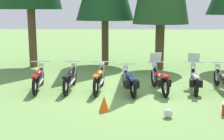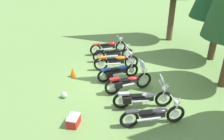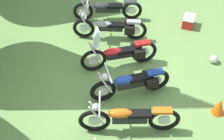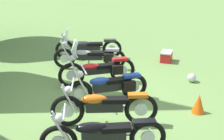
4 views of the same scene
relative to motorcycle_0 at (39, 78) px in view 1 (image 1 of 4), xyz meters
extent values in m
plane|color=#6B934C|center=(3.44, -0.11, -0.45)|extent=(80.00, 80.00, 0.00)
torus|color=black|center=(-0.10, 0.80, -0.10)|extent=(0.19, 0.72, 0.71)
cylinder|color=silver|center=(-0.10, 0.80, -0.10)|extent=(0.08, 0.27, 0.27)
torus|color=black|center=(0.10, -0.84, -0.10)|extent=(0.19, 0.72, 0.71)
cylinder|color=silver|center=(0.10, -0.84, -0.10)|extent=(0.08, 0.27, 0.27)
cube|color=black|center=(0.00, -0.02, 0.02)|extent=(0.29, 0.84, 0.26)
ellipsoid|color=#B21919|center=(-0.03, 0.20, 0.18)|extent=(0.31, 0.61, 0.20)
cube|color=black|center=(0.03, -0.25, 0.15)|extent=(0.29, 0.57, 0.10)
cube|color=#B21919|center=(0.09, -0.76, 0.23)|extent=(0.23, 0.46, 0.08)
cylinder|color=silver|center=(-0.16, 0.73, 0.20)|extent=(0.08, 0.34, 0.65)
cylinder|color=silver|center=(-0.02, 0.75, 0.20)|extent=(0.08, 0.34, 0.65)
cylinder|color=silver|center=(-0.08, 0.66, 0.54)|extent=(0.76, 0.13, 0.04)
sphere|color=silver|center=(-0.09, 0.75, 0.42)|extent=(0.19, 0.19, 0.17)
cylinder|color=silver|center=(0.14, -0.19, -0.08)|extent=(0.18, 0.82, 0.08)
torus|color=black|center=(1.22, 0.86, -0.10)|extent=(0.11, 0.71, 0.71)
cylinder|color=silver|center=(1.22, 0.86, -0.10)|extent=(0.06, 0.28, 0.28)
torus|color=black|center=(1.19, -0.83, -0.10)|extent=(0.11, 0.71, 0.71)
cylinder|color=silver|center=(1.19, -0.83, -0.10)|extent=(0.06, 0.28, 0.28)
cube|color=black|center=(1.20, 0.02, 0.02)|extent=(0.21, 0.84, 0.26)
ellipsoid|color=black|center=(1.21, 0.25, 0.18)|extent=(0.25, 0.60, 0.20)
cube|color=black|center=(1.20, -0.22, 0.15)|extent=(0.24, 0.56, 0.10)
cube|color=black|center=(1.19, -0.75, 0.24)|extent=(0.19, 0.44, 0.08)
cylinder|color=silver|center=(1.14, 0.80, 0.20)|extent=(0.05, 0.34, 0.65)
cylinder|color=silver|center=(1.29, 0.80, 0.20)|extent=(0.05, 0.34, 0.65)
cylinder|color=silver|center=(1.22, 0.72, 0.54)|extent=(0.61, 0.05, 0.04)
sphere|color=silver|center=(1.22, 0.81, 0.42)|extent=(0.17, 0.17, 0.17)
cylinder|color=silver|center=(1.32, -0.17, -0.08)|extent=(0.10, 0.84, 0.08)
torus|color=black|center=(2.37, 0.72, -0.08)|extent=(0.16, 0.76, 0.75)
cylinder|color=silver|center=(2.37, 0.72, -0.08)|extent=(0.07, 0.29, 0.29)
torus|color=black|center=(2.25, -0.91, -0.08)|extent=(0.16, 0.76, 0.75)
cylinder|color=silver|center=(2.25, -0.91, -0.08)|extent=(0.07, 0.29, 0.29)
cube|color=black|center=(2.31, -0.10, 0.04)|extent=(0.25, 0.82, 0.26)
ellipsoid|color=#D16014|center=(2.33, 0.13, 0.20)|extent=(0.28, 0.59, 0.21)
cube|color=black|center=(2.30, -0.32, 0.17)|extent=(0.26, 0.55, 0.10)
cube|color=#D16014|center=(2.26, -0.83, 0.28)|extent=(0.20, 0.45, 0.08)
cylinder|color=silver|center=(2.30, 0.66, 0.22)|extent=(0.07, 0.34, 0.65)
cylinder|color=silver|center=(2.44, 0.65, 0.22)|extent=(0.07, 0.34, 0.65)
cylinder|color=silver|center=(2.36, 0.58, 0.56)|extent=(0.71, 0.09, 0.04)
sphere|color=silver|center=(2.37, 0.67, 0.44)|extent=(0.18, 0.18, 0.17)
cylinder|color=silver|center=(2.42, -0.29, -0.06)|extent=(0.14, 0.81, 0.08)
torus|color=black|center=(3.31, 0.45, -0.11)|extent=(0.23, 0.71, 0.70)
cylinder|color=silver|center=(3.31, 0.45, -0.11)|extent=(0.09, 0.27, 0.26)
torus|color=black|center=(3.56, -1.00, -0.11)|extent=(0.23, 0.71, 0.70)
cylinder|color=silver|center=(3.56, -1.00, -0.11)|extent=(0.09, 0.27, 0.26)
cube|color=black|center=(3.43, -0.27, 0.01)|extent=(0.33, 0.75, 0.25)
ellipsoid|color=navy|center=(3.40, -0.07, 0.16)|extent=(0.34, 0.55, 0.20)
cube|color=black|center=(3.47, -0.47, 0.13)|extent=(0.32, 0.52, 0.10)
cube|color=navy|center=(3.54, -0.92, 0.21)|extent=(0.26, 0.47, 0.08)
cylinder|color=silver|center=(3.24, 0.38, 0.19)|extent=(0.10, 0.34, 0.65)
cylinder|color=silver|center=(3.39, 0.41, 0.19)|extent=(0.10, 0.34, 0.65)
cylinder|color=silver|center=(3.33, 0.31, 0.53)|extent=(0.71, 0.16, 0.04)
sphere|color=silver|center=(3.31, 0.40, 0.41)|extent=(0.20, 0.20, 0.17)
cylinder|color=silver|center=(3.59, -0.41, -0.09)|extent=(0.20, 0.73, 0.08)
cube|color=black|center=(3.36, -0.83, -0.01)|extent=(0.19, 0.34, 0.26)
cube|color=black|center=(3.68, -0.77, -0.01)|extent=(0.19, 0.34, 0.26)
torus|color=black|center=(4.45, 0.65, -0.08)|extent=(0.22, 0.76, 0.76)
cylinder|color=silver|center=(4.45, 0.65, -0.08)|extent=(0.09, 0.30, 0.29)
torus|color=black|center=(4.68, -0.84, -0.08)|extent=(0.22, 0.76, 0.76)
cylinder|color=silver|center=(4.68, -0.84, -0.08)|extent=(0.09, 0.30, 0.29)
cube|color=black|center=(4.56, -0.10, 0.02)|extent=(0.31, 0.77, 0.21)
ellipsoid|color=#B21919|center=(4.53, 0.11, 0.14)|extent=(0.33, 0.56, 0.16)
cube|color=black|center=(4.59, -0.30, 0.11)|extent=(0.31, 0.53, 0.10)
cube|color=#B21919|center=(4.66, -0.76, 0.28)|extent=(0.25, 0.46, 0.08)
cylinder|color=silver|center=(4.38, 0.58, 0.22)|extent=(0.09, 0.34, 0.65)
cylinder|color=silver|center=(4.53, 0.60, 0.22)|extent=(0.09, 0.34, 0.65)
cylinder|color=silver|center=(4.47, 0.51, 0.56)|extent=(0.65, 0.13, 0.04)
sphere|color=silver|center=(4.46, 0.60, 0.44)|extent=(0.19, 0.19, 0.17)
cylinder|color=silver|center=(4.71, -0.24, -0.06)|extent=(0.19, 0.75, 0.08)
cube|color=silver|center=(4.47, 0.53, 0.74)|extent=(0.46, 0.22, 0.39)
cube|color=black|center=(4.49, -0.67, 0.02)|extent=(0.19, 0.34, 0.26)
cube|color=black|center=(4.80, -0.62, 0.02)|extent=(0.19, 0.34, 0.26)
torus|color=black|center=(6.02, 0.90, -0.10)|extent=(0.21, 0.71, 0.70)
cylinder|color=silver|center=(6.02, 0.90, -0.10)|extent=(0.09, 0.27, 0.27)
torus|color=black|center=(5.77, -0.75, -0.10)|extent=(0.21, 0.71, 0.70)
cylinder|color=silver|center=(5.77, -0.75, -0.10)|extent=(0.09, 0.27, 0.27)
cube|color=black|center=(5.89, 0.07, -0.01)|extent=(0.31, 0.84, 0.20)
ellipsoid|color=#9EA0A8|center=(5.93, 0.30, 0.11)|extent=(0.32, 0.62, 0.16)
cube|color=black|center=(5.86, -0.15, 0.08)|extent=(0.30, 0.58, 0.10)
cube|color=#9EA0A8|center=(5.78, -0.67, 0.22)|extent=(0.24, 0.46, 0.08)
cylinder|color=silver|center=(5.94, 0.85, 0.20)|extent=(0.09, 0.34, 0.65)
cylinder|color=silver|center=(6.08, 0.83, 0.20)|extent=(0.09, 0.34, 0.65)
cylinder|color=silver|center=(6.00, 0.76, 0.53)|extent=(0.76, 0.15, 0.04)
sphere|color=silver|center=(6.01, 0.85, 0.41)|extent=(0.19, 0.19, 0.17)
cylinder|color=silver|center=(5.98, -0.13, -0.08)|extent=(0.20, 0.83, 0.08)
cube|color=silver|center=(6.00, 0.78, 0.71)|extent=(0.46, 0.22, 0.39)
cube|color=black|center=(5.65, -0.53, 0.00)|extent=(0.19, 0.34, 0.26)
cube|color=black|center=(5.95, -0.58, 0.00)|extent=(0.19, 0.34, 0.26)
torus|color=black|center=(6.99, 0.90, -0.11)|extent=(0.14, 0.70, 0.69)
cylinder|color=silver|center=(6.99, 0.90, -0.11)|extent=(0.06, 0.26, 0.26)
cube|color=black|center=(6.95, 0.06, -0.01)|extent=(0.24, 0.85, 0.21)
ellipsoid|color=#2D2D33|center=(6.96, 0.29, 0.12)|extent=(0.28, 0.61, 0.17)
cylinder|color=silver|center=(6.92, 0.84, 0.19)|extent=(0.06, 0.34, 0.65)
cylinder|color=silver|center=(7.07, 0.84, 0.19)|extent=(0.06, 0.34, 0.65)
cylinder|color=silver|center=(6.99, 0.76, 0.53)|extent=(0.64, 0.07, 0.04)
sphere|color=silver|center=(6.99, 0.85, 0.41)|extent=(0.18, 0.18, 0.17)
cylinder|color=brown|center=(-1.64, 4.89, 1.08)|extent=(0.42, 0.42, 3.07)
cylinder|color=#4C3823|center=(2.22, 5.67, 0.78)|extent=(0.38, 0.38, 2.48)
cylinder|color=#4C3823|center=(5.09, 4.36, 0.71)|extent=(0.45, 0.45, 2.34)
cone|color=#EA590F|center=(2.64, -2.41, -0.21)|extent=(0.32, 0.32, 0.48)
sphere|color=silver|center=(4.47, -2.91, -0.32)|extent=(0.26, 0.26, 0.26)
camera|label=1|loc=(3.16, -10.93, 2.48)|focal=47.77mm
camera|label=2|loc=(12.75, -2.76, 4.80)|focal=35.86mm
camera|label=3|loc=(-1.75, 0.66, 5.65)|focal=47.68mm
camera|label=4|loc=(-3.78, 0.42, 3.26)|focal=49.94mm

